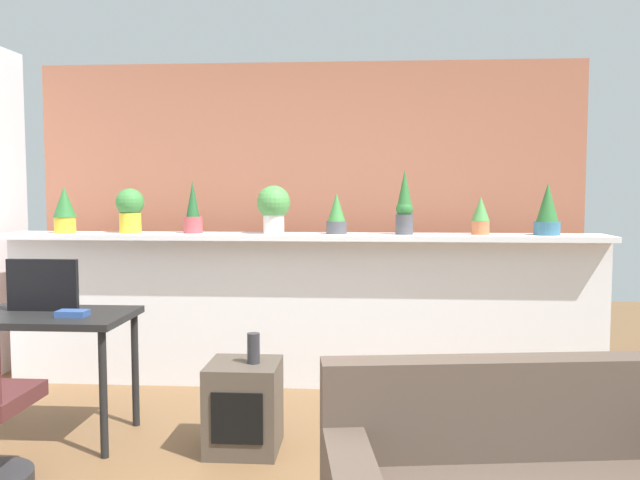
# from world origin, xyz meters

# --- Properties ---
(divider_wall) EXTENTS (4.44, 0.16, 1.11)m
(divider_wall) POSITION_xyz_m (0.00, 2.00, 0.55)
(divider_wall) COLOR silver
(divider_wall) RESTS_ON ground
(plant_shelf) EXTENTS (4.44, 0.39, 0.04)m
(plant_shelf) POSITION_xyz_m (0.00, 1.96, 1.13)
(plant_shelf) COLOR silver
(plant_shelf) RESTS_ON divider_wall
(brick_wall_behind) EXTENTS (4.44, 0.10, 2.50)m
(brick_wall_behind) POSITION_xyz_m (0.00, 2.60, 1.25)
(brick_wall_behind) COLOR #AD664C
(brick_wall_behind) RESTS_ON ground
(potted_plant_0) EXTENTS (0.17, 0.17, 0.35)m
(potted_plant_0) POSITION_xyz_m (-1.76, 1.92, 1.33)
(potted_plant_0) COLOR gold
(potted_plant_0) RESTS_ON plant_shelf
(potted_plant_1) EXTENTS (0.21, 0.21, 0.33)m
(potted_plant_1) POSITION_xyz_m (-1.29, 2.00, 1.33)
(potted_plant_1) COLOR gold
(potted_plant_1) RESTS_ON plant_shelf
(potted_plant_2) EXTENTS (0.14, 0.14, 0.39)m
(potted_plant_2) POSITION_xyz_m (-0.81, 1.98, 1.31)
(potted_plant_2) COLOR #B7474C
(potted_plant_2) RESTS_ON plant_shelf
(potted_plant_3) EXTENTS (0.25, 0.25, 0.35)m
(potted_plant_3) POSITION_xyz_m (-0.20, 1.96, 1.35)
(potted_plant_3) COLOR silver
(potted_plant_3) RESTS_ON plant_shelf
(potted_plant_4) EXTENTS (0.15, 0.15, 0.30)m
(potted_plant_4) POSITION_xyz_m (0.26, 1.99, 1.29)
(potted_plant_4) COLOR #4C4C51
(potted_plant_4) RESTS_ON plant_shelf
(potted_plant_5) EXTENTS (0.13, 0.13, 0.47)m
(potted_plant_5) POSITION_xyz_m (0.75, 1.95, 1.36)
(potted_plant_5) COLOR #4C4C51
(potted_plant_5) RESTS_ON plant_shelf
(potted_plant_6) EXTENTS (0.13, 0.13, 0.27)m
(potted_plant_6) POSITION_xyz_m (1.30, 1.98, 1.29)
(potted_plant_6) COLOR #C66B42
(potted_plant_6) RESTS_ON plant_shelf
(potted_plant_7) EXTENTS (0.18, 0.18, 0.37)m
(potted_plant_7) POSITION_xyz_m (1.77, 1.96, 1.32)
(potted_plant_7) COLOR #386B84
(potted_plant_7) RESTS_ON plant_shelf
(desk) EXTENTS (1.10, 0.60, 0.75)m
(desk) POSITION_xyz_m (-1.45, 0.84, 0.67)
(desk) COLOR black
(desk) RESTS_ON ground
(tv_monitor) EXTENTS (0.43, 0.04, 0.31)m
(tv_monitor) POSITION_xyz_m (-1.44, 0.92, 0.91)
(tv_monitor) COLOR black
(tv_monitor) RESTS_ON desk
(side_cube_shelf) EXTENTS (0.40, 0.41, 0.50)m
(side_cube_shelf) POSITION_xyz_m (-0.21, 0.75, 0.25)
(side_cube_shelf) COLOR #4C4238
(side_cube_shelf) RESTS_ON ground
(vase_on_shelf) EXTENTS (0.07, 0.07, 0.17)m
(vase_on_shelf) POSITION_xyz_m (-0.15, 0.75, 0.59)
(vase_on_shelf) COLOR #2D2D33
(vase_on_shelf) RESTS_ON side_cube_shelf
(book_on_desk) EXTENTS (0.17, 0.10, 0.04)m
(book_on_desk) POSITION_xyz_m (-1.19, 0.76, 0.77)
(book_on_desk) COLOR #2D4C8C
(book_on_desk) RESTS_ON desk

